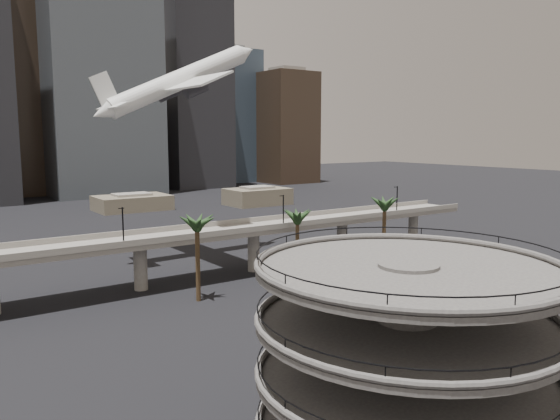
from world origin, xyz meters
TOP-DOWN VIEW (x-y plane):
  - ground at (0.00, 0.00)m, footprint 700.00×700.00m
  - parking_ramp at (-13.00, -4.00)m, footprint 22.20×22.20m
  - overpass at (0.00, 55.00)m, footprint 130.00×9.30m
  - palm_trees at (14.02, 44.65)m, footprint 42.40×10.40m
  - low_buildings at (6.89, 142.30)m, footprint 135.00×27.50m
  - skyline at (15.11, 217.08)m, footprint 269.00×86.00m
  - airborne_jet at (4.41, 71.78)m, footprint 36.27×33.02m
  - car_a at (3.70, 13.33)m, footprint 5.02×2.39m
  - car_b at (9.40, 19.03)m, footprint 4.96×2.99m
  - car_c at (36.78, 13.49)m, footprint 5.05×4.18m

SIDE VIEW (x-z plane):
  - ground at x=0.00m, z-range 0.00..0.00m
  - car_c at x=36.78m, z-range 0.00..1.38m
  - car_b at x=9.40m, z-range 0.00..1.54m
  - car_a at x=3.70m, z-range 0.00..1.66m
  - low_buildings at x=6.89m, z-range -0.54..6.26m
  - overpass at x=0.00m, z-range -0.01..14.69m
  - parking_ramp at x=-13.00m, z-range 1.16..18.51m
  - palm_trees at x=14.02m, z-range 4.43..18.43m
  - airborne_jet at x=4.41m, z-range 26.71..45.16m
  - skyline at x=15.11m, z-range -16.55..106.71m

